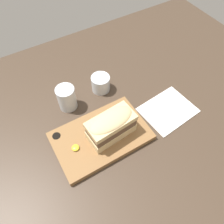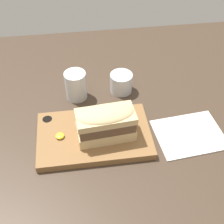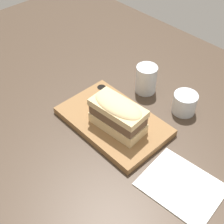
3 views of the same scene
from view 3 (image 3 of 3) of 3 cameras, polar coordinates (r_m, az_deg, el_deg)
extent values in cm
cube|color=#423326|center=(99.69, -0.01, -1.91)|extent=(187.39, 123.44, 2.00)
cube|color=olive|center=(97.05, 0.21, -1.70)|extent=(33.51, 21.10, 2.27)
cylinder|color=black|center=(107.93, -1.92, 4.32)|extent=(2.95, 2.95, 1.14)
cube|color=#DBBC84|center=(92.62, 1.05, -1.96)|extent=(17.11, 9.52, 3.50)
cube|color=brown|center=(90.26, 1.08, -0.49)|extent=(16.42, 9.14, 3.16)
cube|color=#DBBC84|center=(88.44, 1.10, 0.73)|extent=(17.11, 9.52, 2.10)
ellipsoid|color=#DBBC84|center=(87.85, 1.11, 1.14)|extent=(16.76, 9.33, 3.15)
ellipsoid|color=yellow|center=(101.22, -3.82, 1.81)|extent=(2.61, 2.61, 1.04)
cylinder|color=silver|center=(107.37, 6.26, 5.99)|extent=(7.18, 7.18, 9.91)
cylinder|color=silver|center=(108.93, 6.16, 4.94)|extent=(6.32, 6.32, 4.46)
cylinder|color=silver|center=(102.44, 13.13, 1.60)|extent=(7.70, 7.70, 6.78)
cylinder|color=#33050F|center=(103.03, 13.05, 1.23)|extent=(6.93, 6.93, 4.57)
cube|color=white|center=(85.48, 12.55, -13.06)|extent=(21.54, 17.88, 0.40)
camera|label=1|loc=(0.66, -41.87, 35.31)|focal=35.00mm
camera|label=2|loc=(0.54, -67.37, 21.58)|focal=50.00mm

